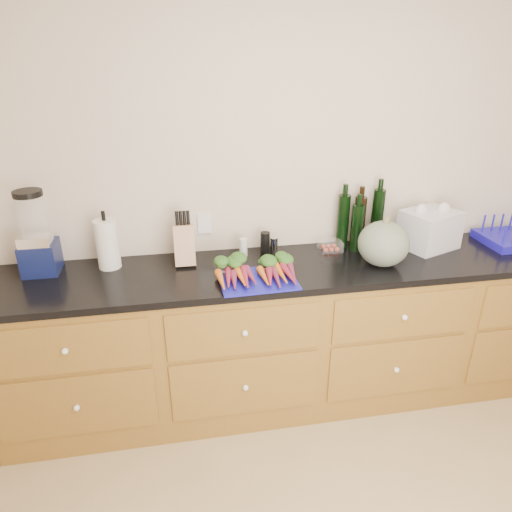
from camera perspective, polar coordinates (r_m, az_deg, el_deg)
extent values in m
cube|color=beige|center=(2.85, 5.53, 8.36)|extent=(4.10, 0.05, 2.60)
cube|color=brown|center=(2.92, 6.55, -9.69)|extent=(3.60, 0.60, 0.90)
cube|color=brown|center=(2.50, -22.71, -10.72)|extent=(0.82, 0.01, 0.28)
sphere|color=white|center=(2.48, -22.78, -10.93)|extent=(0.03, 0.03, 0.03)
cube|color=brown|center=(2.71, -21.46, -17.04)|extent=(0.82, 0.01, 0.38)
sphere|color=white|center=(2.69, -21.52, -17.26)|extent=(0.03, 0.03, 0.03)
cube|color=brown|center=(2.44, -1.44, -9.44)|extent=(0.82, 0.01, 0.28)
sphere|color=white|center=(2.43, -1.39, -9.64)|extent=(0.03, 0.03, 0.03)
cube|color=brown|center=(2.66, -1.36, -15.93)|extent=(0.82, 0.01, 0.38)
sphere|color=white|center=(2.64, -1.31, -16.15)|extent=(0.03, 0.03, 0.03)
cube|color=brown|center=(2.70, 17.94, -7.15)|extent=(0.82, 0.01, 0.28)
sphere|color=white|center=(2.69, 18.09, -7.32)|extent=(0.03, 0.03, 0.03)
cube|color=brown|center=(2.90, 17.02, -13.27)|extent=(0.82, 0.01, 0.38)
sphere|color=white|center=(2.89, 17.16, -13.45)|extent=(0.03, 0.03, 0.03)
cube|color=black|center=(2.69, 7.02, -1.34)|extent=(3.64, 0.62, 0.04)
cube|color=#16179E|center=(2.46, 0.18, -3.00)|extent=(0.42, 0.32, 0.01)
cone|color=orange|center=(2.41, -4.34, -3.00)|extent=(0.04, 0.21, 0.04)
cone|color=maroon|center=(2.41, -3.55, -2.95)|extent=(0.04, 0.21, 0.04)
cone|color=maroon|center=(2.42, -2.77, -2.89)|extent=(0.04, 0.21, 0.04)
cone|color=orange|center=(2.42, -2.00, -2.82)|extent=(0.04, 0.21, 0.04)
cone|color=maroon|center=(2.42, -1.22, -2.76)|extent=(0.04, 0.21, 0.04)
cone|color=maroon|center=(2.43, -0.45, -2.70)|extent=(0.04, 0.21, 0.04)
ellipsoid|color=#23501A|center=(2.55, -2.87, -1.12)|extent=(0.21, 0.12, 0.06)
cone|color=orange|center=(2.44, 0.99, -2.59)|extent=(0.04, 0.21, 0.04)
cone|color=maroon|center=(2.44, 1.75, -2.53)|extent=(0.04, 0.21, 0.04)
cone|color=maroon|center=(2.45, 2.51, -2.46)|extent=(0.04, 0.21, 0.04)
cone|color=orange|center=(2.46, 3.26, -2.40)|extent=(0.04, 0.21, 0.04)
cone|color=maroon|center=(2.47, 4.01, -2.34)|extent=(0.04, 0.21, 0.04)
cone|color=maroon|center=(2.47, 4.76, -2.28)|extent=(0.04, 0.21, 0.04)
ellipsoid|color=#23501A|center=(2.59, 2.13, -0.74)|extent=(0.21, 0.12, 0.06)
ellipsoid|color=#546151|center=(2.70, 15.64, 1.49)|extent=(0.29, 0.29, 0.26)
cube|color=#0E1645|center=(2.80, -25.30, -0.17)|extent=(0.19, 0.19, 0.18)
cube|color=silver|center=(2.73, -25.88, 1.76)|extent=(0.16, 0.11, 0.05)
cylinder|color=white|center=(2.72, -26.15, 4.26)|extent=(0.14, 0.14, 0.24)
cylinder|color=black|center=(2.68, -26.68, 7.00)|extent=(0.15, 0.15, 0.03)
cylinder|color=silver|center=(2.70, -18.09, 1.42)|extent=(0.13, 0.13, 0.28)
cube|color=tan|center=(2.66, -8.95, 1.41)|extent=(0.12, 0.12, 0.23)
cylinder|color=silver|center=(2.74, -1.59, 1.08)|extent=(0.05, 0.05, 0.11)
cylinder|color=black|center=(2.76, 1.15, 1.57)|extent=(0.06, 0.06, 0.14)
cylinder|color=silver|center=(2.78, 2.26, 1.29)|extent=(0.05, 0.05, 0.11)
cube|color=white|center=(2.87, 9.27, 1.29)|extent=(0.14, 0.11, 0.06)
cylinder|color=black|center=(2.89, 10.81, 4.28)|extent=(0.07, 0.07, 0.34)
cylinder|color=black|center=(2.95, 12.77, 4.24)|extent=(0.07, 0.07, 0.31)
cylinder|color=black|center=(2.97, 14.90, 4.67)|extent=(0.07, 0.07, 0.36)
cylinder|color=black|center=(2.87, 12.50, 3.46)|extent=(0.07, 0.07, 0.29)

